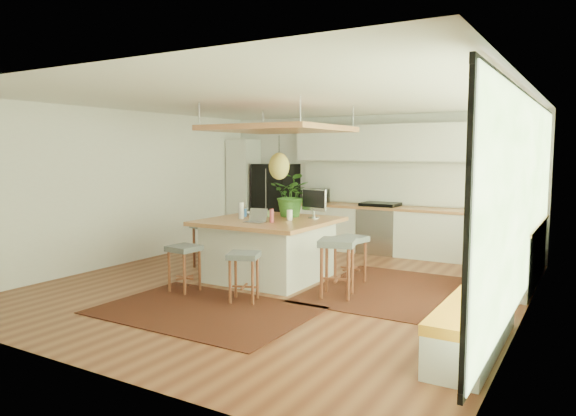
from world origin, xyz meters
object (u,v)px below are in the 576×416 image
Objects in this scene: island at (269,249)px; monitor at (314,202)px; stool_near_right at (244,275)px; stool_left_side at (208,247)px; stool_right_front at (337,271)px; laptop at (255,215)px; stool_near_left at (184,267)px; microwave at (315,194)px; island_plant at (292,200)px; fridge at (276,200)px; stool_right_back at (350,260)px.

monitor is at bearing 41.11° from island.
stool_near_right is 2.25m from stool_left_side.
stool_right_front is at bearing -11.99° from stool_left_side.
stool_left_side is 1.52× the size of monitor.
laptop is at bearing 115.15° from stool_near_right.
stool_left_side reaches higher than stool_near_left.
island_plant is at bearing -74.84° from microwave.
fridge reaches higher than stool_near_right.
stool_right_back is (-0.17, 0.81, 0.00)m from stool_right_front.
island is 5.90× the size of laptop.
stool_right_front is at bearing -36.14° from island_plant.
stool_near_left is 1.30× the size of monitor.
laptop is 0.44× the size of island_plant.
laptop is (-1.18, -0.80, 0.70)m from stool_right_back.
fridge is at bearing 174.02° from microwave.
stool_right_front is 1.12× the size of stool_right_back.
fridge is at bearing 132.49° from stool_right_front.
stool_left_side is 1.72m from island_plant.
island_plant reaches higher than island.
stool_left_side is 1.08× the size of island_plant.
fridge is 2.60× the size of stool_near_right.
stool_near_right is 1.17m from laptop.
fridge reaches higher than stool_right_back.
island reaches higher than stool_near_right.
laptop is at bearing -145.68° from stool_right_back.
stool_near_left is at bearing -129.48° from laptop.
stool_left_side reaches higher than stool_right_back.
stool_left_side is (-0.73, 1.43, 0.00)m from stool_near_left.
stool_near_right is 2.10× the size of laptop.
island is 1.33m from stool_left_side.
stool_near_right is (0.43, -1.28, -0.11)m from island.
monitor is (0.51, 0.90, 0.14)m from laptop.
stool_near_left is at bearing -107.00° from monitor.
stool_near_left is 1.02m from stool_near_right.
laptop reaches higher than stool_near_right.
island_plant is (-1.07, 0.10, 0.85)m from stool_right_back.
stool_left_side is (-2.70, 0.57, 0.00)m from stool_right_front.
microwave is at bearing 127.35° from stool_right_back.
island reaches higher than stool_near_left.
stool_near_left is at bearing -114.49° from island.
island is 0.73m from laptop.
stool_near_right is 4.37m from microwave.
fridge is 2.60× the size of stool_near_left.
stool_right_front is at bearing -78.29° from stool_right_back.
stool_right_front is (1.96, 0.85, 0.00)m from stool_near_left.
monitor reaches higher than island.
stool_left_side is 1.62m from laptop.
stool_right_back is at bearing 16.97° from island.
stool_right_front is 2.54× the size of laptop.
fridge is 4.57m from stool_right_front.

